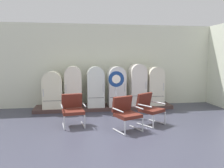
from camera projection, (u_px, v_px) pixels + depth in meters
The scene contains 13 objects.
ground at pixel (118, 136), 5.83m from camera, with size 12.00×10.00×0.05m, color #3A3B4B.
back_wall at pixel (102, 65), 9.22m from camera, with size 11.76×0.12×3.29m.
display_plinth at pixel (104, 107), 8.79m from camera, with size 5.24×0.95×0.14m, color #4C3532.
refrigerator_0 at pixel (53, 89), 8.29m from camera, with size 0.71×0.66×1.35m.
refrigerator_1 at pixel (73, 85), 8.42m from camera, with size 0.61×0.72×1.53m.
refrigerator_2 at pixel (95, 85), 8.54m from camera, with size 0.63×0.71×1.51m.
refrigerator_3 at pixel (117, 85), 8.61m from camera, with size 0.64×0.61×1.51m.
refrigerator_4 at pixel (137, 83), 8.77m from camera, with size 0.60×0.69×1.60m.
refrigerator_5 at pixel (154, 84), 8.89m from camera, with size 0.61×0.70×1.49m.
armchair_left at pixel (73, 108), 6.62m from camera, with size 0.74×0.76×0.92m.
armchair_right at pixel (149, 107), 6.78m from camera, with size 0.88×0.90×0.92m.
armchair_center at pixel (126, 112), 6.21m from camera, with size 0.82×0.85×0.92m.
sign_stand at pixel (116, 92), 7.65m from camera, with size 0.53×0.32×1.53m.
Camera 1 is at (-1.02, -5.53, 2.03)m, focal length 36.36 mm.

